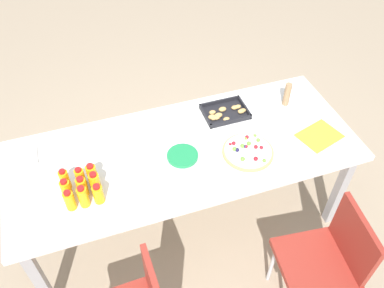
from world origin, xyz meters
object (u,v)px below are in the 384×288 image
object	(u,v)px
party_table	(185,156)
cardboard_tube	(287,94)
paper_folder	(319,136)
snack_tray	(225,113)
juice_bottle_1	(83,197)
chair_near_right	(328,257)
juice_bottle_3	(66,190)
plate_stack	(183,156)
juice_bottle_0	(70,200)
juice_bottle_8	(92,174)
juice_bottle_2	(98,194)
juice_bottle_6	(65,179)
juice_bottle_5	(95,182)
juice_bottle_4	(82,187)
napkin_stack	(24,157)
fruit_pizza	(248,151)
juice_bottle_7	(80,177)

from	to	relation	value
party_table	cardboard_tube	world-z (taller)	cardboard_tube
cardboard_tube	paper_folder	world-z (taller)	cardboard_tube
snack_tray	juice_bottle_1	bearing A→B (deg)	-156.29
chair_near_right	snack_tray	xyz separation A→B (m)	(-0.21, 1.05, 0.27)
juice_bottle_3	plate_stack	xyz separation A→B (m)	(0.69, 0.08, -0.06)
party_table	juice_bottle_1	bearing A→B (deg)	-161.16
juice_bottle_0	plate_stack	world-z (taller)	juice_bottle_0
juice_bottle_8	plate_stack	size ratio (longest dim) A/B	0.73
juice_bottle_2	paper_folder	xyz separation A→B (m)	(1.42, 0.05, -0.06)
juice_bottle_6	plate_stack	bearing A→B (deg)	0.64
plate_stack	paper_folder	distance (m)	0.89
chair_near_right	juice_bottle_0	world-z (taller)	juice_bottle_0
juice_bottle_5	snack_tray	xyz separation A→B (m)	(0.93, 0.36, -0.05)
snack_tray	juice_bottle_0	bearing A→B (deg)	-157.89
juice_bottle_5	snack_tray	size ratio (longest dim) A/B	0.48
juice_bottle_3	juice_bottle_8	size ratio (longest dim) A/B	1.04
juice_bottle_2	juice_bottle_3	distance (m)	0.18
snack_tray	plate_stack	xyz separation A→B (m)	(-0.39, -0.28, -0.00)
juice_bottle_1	juice_bottle_3	xyz separation A→B (m)	(-0.08, 0.08, -0.00)
juice_bottle_5	snack_tray	world-z (taller)	juice_bottle_5
party_table	juice_bottle_4	size ratio (longest dim) A/B	15.62
juice_bottle_1	juice_bottle_8	distance (m)	0.16
napkin_stack	paper_folder	bearing A→B (deg)	-12.97
juice_bottle_3	juice_bottle_5	size ratio (longest dim) A/B	1.01
juice_bottle_5	fruit_pizza	size ratio (longest dim) A/B	0.45
juice_bottle_4	juice_bottle_5	xyz separation A→B (m)	(0.07, 0.01, 0.00)
chair_near_right	juice_bottle_1	xyz separation A→B (m)	(-1.22, 0.61, 0.32)
juice_bottle_5	juice_bottle_0	bearing A→B (deg)	-153.11
juice_bottle_4	fruit_pizza	bearing A→B (deg)	-0.52
juice_bottle_8	cardboard_tube	world-z (taller)	cardboard_tube
juice_bottle_8	juice_bottle_7	bearing A→B (deg)	-178.63
juice_bottle_3	napkin_stack	distance (m)	0.45
plate_stack	snack_tray	bearing A→B (deg)	35.44
juice_bottle_1	juice_bottle_0	bearing A→B (deg)	177.13
party_table	paper_folder	xyz separation A→B (m)	(0.86, -0.17, 0.07)
chair_near_right	juice_bottle_4	world-z (taller)	juice_bottle_4
chair_near_right	cardboard_tube	bearing A→B (deg)	-5.65
juice_bottle_5	paper_folder	size ratio (longest dim) A/B	0.55
juice_bottle_0	plate_stack	xyz separation A→B (m)	(0.69, 0.16, -0.05)
plate_stack	cardboard_tube	xyz separation A→B (m)	(0.83, 0.24, 0.08)
juice_bottle_0	juice_bottle_8	bearing A→B (deg)	45.76
juice_bottle_0	napkin_stack	distance (m)	0.52
juice_bottle_7	juice_bottle_8	distance (m)	0.07
party_table	juice_bottle_8	bearing A→B (deg)	-173.00
fruit_pizza	paper_folder	bearing A→B (deg)	-1.72
napkin_stack	cardboard_tube	xyz separation A→B (m)	(1.74, -0.06, 0.08)
juice_bottle_4	napkin_stack	bearing A→B (deg)	127.89
party_table	paper_folder	size ratio (longest dim) A/B	8.36
juice_bottle_6	snack_tray	bearing A→B (deg)	14.83
juice_bottle_5	plate_stack	bearing A→B (deg)	8.80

